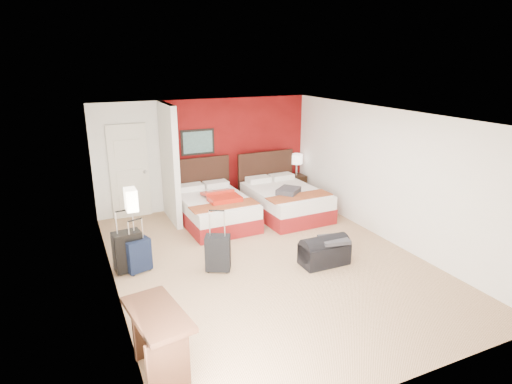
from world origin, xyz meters
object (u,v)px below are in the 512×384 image
duffel_bag (324,253)px  desk (159,345)px  bed_left (215,211)px  suitcase_black (128,253)px  table_lamp (296,165)px  red_suitcase_open (221,196)px  suitcase_navy (138,257)px  nightstand (296,186)px  bed_right (286,202)px  suitcase_charcoal (218,254)px

duffel_bag → desk: desk is taller
bed_left → suitcase_black: (-2.01, -1.44, 0.05)m
bed_left → desk: 4.60m
table_lamp → duffel_bag: size_ratio=0.66×
red_suitcase_open → suitcase_black: red_suitcase_open is taller
suitcase_black → suitcase_navy: 0.18m
bed_left → nightstand: (2.47, 0.91, -0.00)m
bed_right → table_lamp: 1.46m
suitcase_black → suitcase_charcoal: size_ratio=1.13×
desk → bed_right: bearing=38.7°
bed_left → bed_right: bed_right is taller
bed_right → desk: (-3.68, -3.97, 0.12)m
bed_right → red_suitcase_open: (-1.51, 0.04, 0.33)m
bed_left → suitcase_charcoal: bearing=-109.7°
bed_left → suitcase_navy: bed_left is taller
bed_right → duffel_bag: bed_right is taller
nightstand → suitcase_navy: nightstand is taller
duffel_bag → red_suitcase_open: bearing=111.6°
bed_right → suitcase_black: bearing=-162.2°
table_lamp → red_suitcase_open: bearing=-156.9°
nightstand → suitcase_navy: 4.97m
desk → table_lamp: bearing=39.5°
duffel_bag → bed_right: bearing=77.4°
bed_left → desk: desk is taller
suitcase_charcoal → suitcase_navy: bearing=-176.1°
red_suitcase_open → suitcase_navy: bearing=-144.8°
red_suitcase_open → suitcase_charcoal: red_suitcase_open is taller
bed_left → red_suitcase_open: red_suitcase_open is taller
suitcase_black → bed_right: bearing=12.2°
red_suitcase_open → bed_left: bearing=134.3°
suitcase_navy → nightstand: bearing=11.8°
nightstand → table_lamp: (0.00, 0.00, 0.55)m
table_lamp → duffel_bag: table_lamp is taller
red_suitcase_open → suitcase_charcoal: 2.10m
suitcase_navy → duffel_bag: suitcase_navy is taller
suitcase_charcoal → bed_left: bearing=99.0°
bed_right → table_lamp: table_lamp is taller
nightstand → bed_right: bearing=-130.7°
bed_left → bed_right: bearing=-6.6°
bed_left → table_lamp: table_lamp is taller
red_suitcase_open → suitcase_charcoal: size_ratio=1.49×
bed_left → suitcase_navy: bearing=-142.4°
suitcase_charcoal → suitcase_navy: size_ratio=1.09×
red_suitcase_open → table_lamp: 2.58m
bed_left → suitcase_navy: (-1.86, -1.52, -0.02)m
suitcase_black → suitcase_charcoal: bearing=-31.4°
bed_right → suitcase_black: suitcase_black is taller
bed_right → suitcase_navy: bed_right is taller
suitcase_black → duffel_bag: (3.07, -1.11, -0.13)m
table_lamp → duffel_bag: (-1.41, -3.46, -0.63)m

